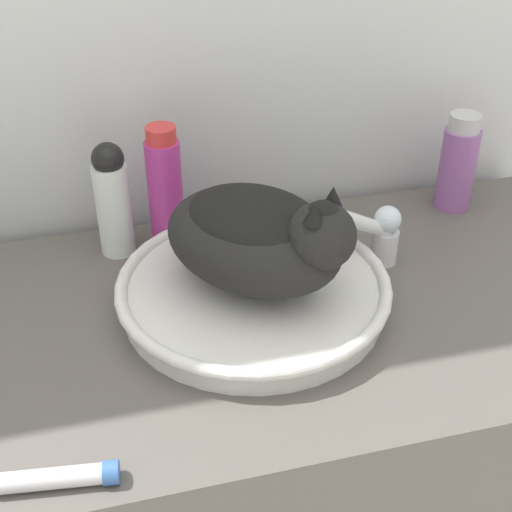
# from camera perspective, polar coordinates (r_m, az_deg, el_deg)

# --- Properties ---
(wall_back) EXTENTS (8.00, 0.05, 2.40)m
(wall_back) POSITION_cam_1_polar(r_m,az_deg,el_deg) (1.22, -5.67, 19.16)
(wall_back) COLOR silver
(wall_back) RESTS_ON ground_plane
(vanity_counter) EXTENTS (1.28, 0.59, 0.84)m
(vanity_counter) POSITION_cam_1_polar(r_m,az_deg,el_deg) (1.37, -1.18, -18.55)
(vanity_counter) COLOR #56514C
(vanity_counter) RESTS_ON ground_plane
(sink_basin) EXTENTS (0.41, 0.41, 0.05)m
(sink_basin) POSITION_cam_1_polar(r_m,az_deg,el_deg) (1.07, -0.21, -2.75)
(sink_basin) COLOR silver
(sink_basin) RESTS_ON vanity_counter
(cat) EXTENTS (0.33, 0.37, 0.17)m
(cat) POSITION_cam_1_polar(r_m,az_deg,el_deg) (1.01, 0.27, 1.73)
(cat) COLOR black
(cat) RESTS_ON sink_basin
(faucet) EXTENTS (0.15, 0.06, 0.14)m
(faucet) POSITION_cam_1_polar(r_m,az_deg,el_deg) (1.16, 9.74, 1.97)
(faucet) COLOR silver
(faucet) RESTS_ON vanity_counter
(mouthwash_bottle) EXTENTS (0.07, 0.07, 0.18)m
(mouthwash_bottle) POSITION_cam_1_polar(r_m,az_deg,el_deg) (1.35, 15.85, 7.13)
(mouthwash_bottle) COLOR #93569E
(mouthwash_bottle) RESTS_ON vanity_counter
(lotion_bottle_white) EXTENTS (0.06, 0.06, 0.20)m
(lotion_bottle_white) POSITION_cam_1_polar(r_m,az_deg,el_deg) (1.18, -11.38, 4.46)
(lotion_bottle_white) COLOR silver
(lotion_bottle_white) RESTS_ON vanity_counter
(shampoo_bottle_tall) EXTENTS (0.06, 0.06, 0.22)m
(shampoo_bottle_tall) POSITION_cam_1_polar(r_m,az_deg,el_deg) (1.19, -7.28, 5.27)
(shampoo_bottle_tall) COLOR #B2338C
(shampoo_bottle_tall) RESTS_ON vanity_counter
(cream_tube) EXTENTS (0.14, 0.04, 0.03)m
(cream_tube) POSITION_cam_1_polar(r_m,az_deg,el_deg) (0.87, -15.40, -16.73)
(cream_tube) COLOR silver
(cream_tube) RESTS_ON vanity_counter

